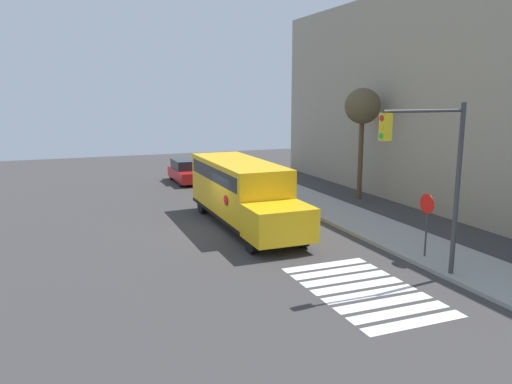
{
  "coord_description": "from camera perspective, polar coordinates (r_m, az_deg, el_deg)",
  "views": [
    {
      "loc": [
        20.62,
        -6.54,
        6.01
      ],
      "look_at": [
        -0.13,
        1.67,
        1.63
      ],
      "focal_mm": 35.0,
      "sensor_mm": 36.0,
      "label": 1
    }
  ],
  "objects": [
    {
      "name": "stop_sign",
      "position": [
        19.13,
        18.91,
        -2.63
      ],
      "size": [
        0.73,
        0.1,
        2.49
      ],
      "color": "#38383A",
      "rests_on": "ground"
    },
    {
      "name": "traffic_light",
      "position": [
        16.6,
        19.8,
        2.77
      ],
      "size": [
        0.28,
        3.14,
        5.77
      ],
      "color": "#38383A",
      "rests_on": "ground"
    },
    {
      "name": "building_backdrop",
      "position": [
        28.41,
        22.22,
        9.92
      ],
      "size": [
        32.0,
        4.0,
        11.64
      ],
      "color": "#9E937F",
      "rests_on": "ground"
    },
    {
      "name": "tree_near_sidewalk",
      "position": [
        29.22,
        12.07,
        9.34
      ],
      "size": [
        2.02,
        2.02,
        6.37
      ],
      "color": "brown",
      "rests_on": "ground"
    },
    {
      "name": "sidewalk_strip",
      "position": [
        25.11,
        10.42,
        -2.75
      ],
      "size": [
        44.0,
        3.0,
        0.15
      ],
      "color": "#9E9E99",
      "rests_on": "ground"
    },
    {
      "name": "parked_car",
      "position": [
        34.87,
        -7.93,
        2.35
      ],
      "size": [
        4.46,
        1.78,
        1.55
      ],
      "color": "red",
      "rests_on": "ground"
    },
    {
      "name": "ground_plane",
      "position": [
        22.46,
        -3.86,
        -4.44
      ],
      "size": [
        60.0,
        60.0,
        0.0
      ],
      "primitive_type": "plane",
      "color": "#3A3838"
    },
    {
      "name": "school_bus",
      "position": [
        23.06,
        -1.65,
        0.29
      ],
      "size": [
        9.41,
        2.57,
        2.96
      ],
      "color": "yellow",
      "rests_on": "ground"
    },
    {
      "name": "crosswalk_stripes",
      "position": [
        16.24,
        12.2,
        -10.87
      ],
      "size": [
        5.4,
        3.2,
        0.01
      ],
      "color": "white",
      "rests_on": "ground"
    }
  ]
}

